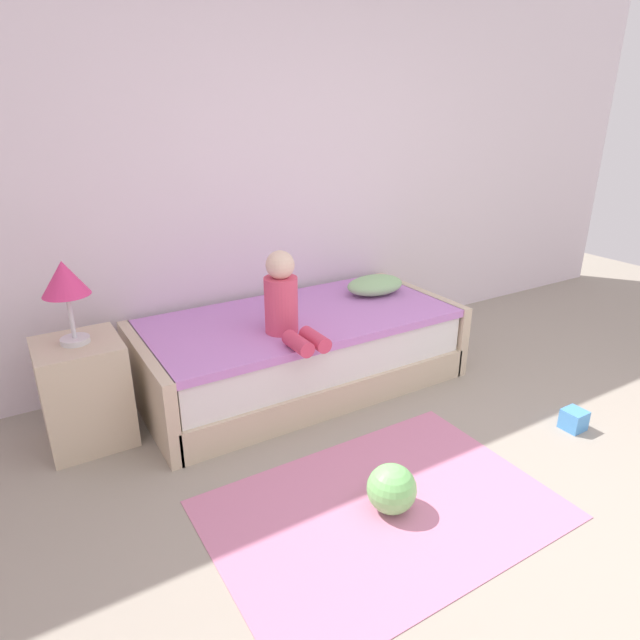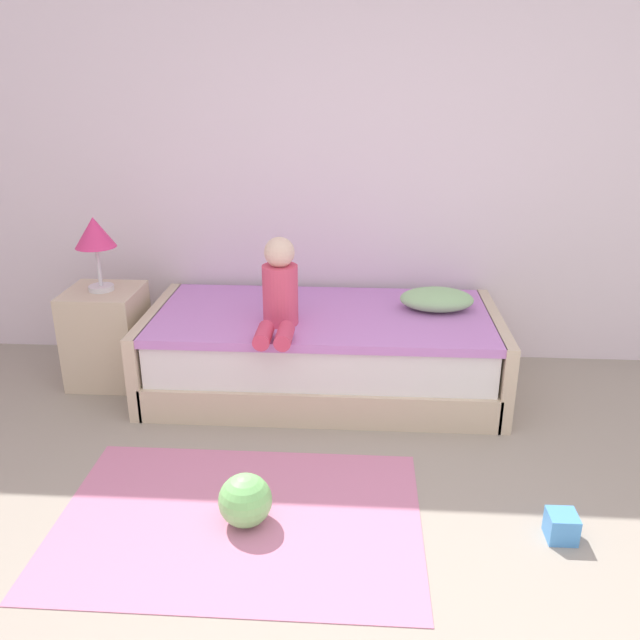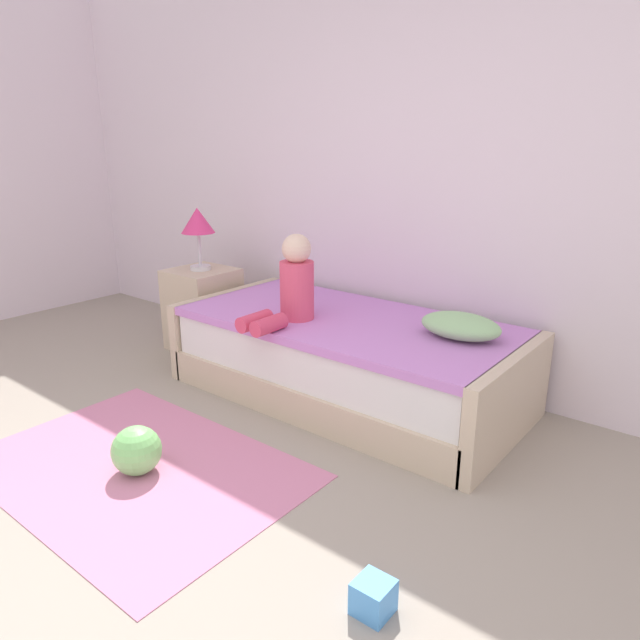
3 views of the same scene
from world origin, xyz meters
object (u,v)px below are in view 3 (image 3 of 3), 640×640
object	(u,v)px
toy_ball	(137,450)
toy_block	(373,597)
nightstand	(203,309)
child_figure	(291,286)
pillow	(461,326)
table_lamp	(198,224)
bed	(346,358)

from	to	relation	value
toy_ball	toy_block	size ratio (longest dim) A/B	1.93
nightstand	toy_ball	distance (m)	1.75
child_figure	pillow	distance (m)	0.98
nightstand	child_figure	bearing A→B (deg)	-13.40
pillow	toy_block	distance (m)	1.57
child_figure	pillow	xyz separation A→B (m)	(0.91, 0.33, -0.14)
table_lamp	pillow	xyz separation A→B (m)	(2.03, 0.06, -0.37)
toy_ball	toy_block	world-z (taller)	toy_ball
nightstand	table_lamp	distance (m)	0.64
toy_ball	toy_block	bearing A→B (deg)	-0.63
toy_ball	toy_block	distance (m)	1.35
nightstand	toy_ball	size ratio (longest dim) A/B	2.56
bed	table_lamp	size ratio (longest dim) A/B	4.69
child_figure	toy_ball	bearing A→B (deg)	-91.49
nightstand	child_figure	distance (m)	1.22
child_figure	toy_ball	xyz separation A→B (m)	(-0.03, -1.08, -0.59)
nightstand	toy_block	distance (m)	2.81
bed	nightstand	xyz separation A→B (m)	(-1.35, 0.04, 0.05)
table_lamp	toy_ball	size ratio (longest dim) A/B	1.92
child_figure	toy_block	world-z (taller)	child_figure
pillow	table_lamp	bearing A→B (deg)	-178.27
table_lamp	child_figure	xyz separation A→B (m)	(1.12, -0.27, -0.23)
child_figure	toy_block	xyz separation A→B (m)	(1.32, -1.10, -0.64)
toy_block	toy_ball	bearing A→B (deg)	179.37
bed	child_figure	size ratio (longest dim) A/B	4.14
pillow	child_figure	bearing A→B (deg)	-160.12
bed	toy_ball	bearing A→B (deg)	-101.05
bed	nightstand	world-z (taller)	nightstand
bed	pillow	size ratio (longest dim) A/B	4.80
bed	toy_block	distance (m)	1.73
pillow	toy_ball	xyz separation A→B (m)	(-0.94, -1.41, -0.45)
table_lamp	child_figure	distance (m)	1.18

